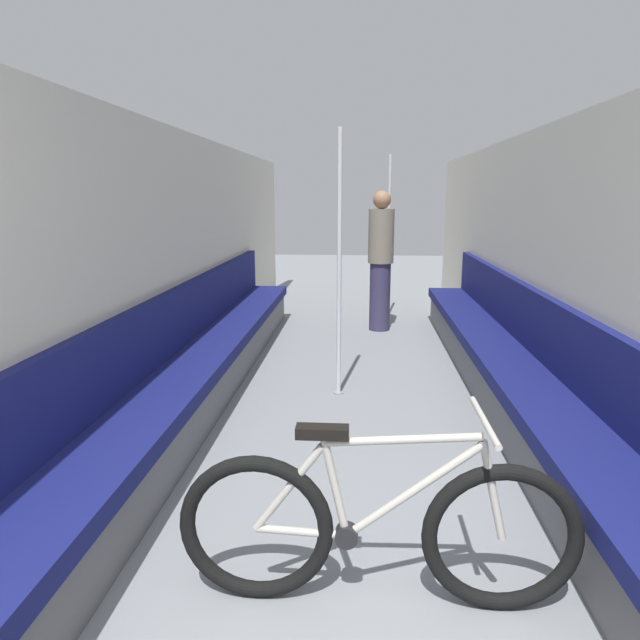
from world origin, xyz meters
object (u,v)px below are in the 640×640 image
(bicycle, at_px, (377,529))
(grab_pole_near, at_px, (388,241))
(bench_seat_row_right, at_px, (510,370))
(bench_seat_row_left, at_px, (202,364))
(grab_pole_far, at_px, (339,270))
(passenger_standing, at_px, (381,260))

(bicycle, relative_size, grab_pole_near, 0.75)
(bench_seat_row_right, bearing_deg, bench_seat_row_left, 180.00)
(bench_seat_row_left, distance_m, grab_pole_far, 1.32)
(bench_seat_row_right, height_order, grab_pole_near, grab_pole_near)
(grab_pole_far, distance_m, passenger_standing, 2.36)
(grab_pole_far, bearing_deg, bench_seat_row_right, -7.80)
(bicycle, bearing_deg, bench_seat_row_right, 83.27)
(bench_seat_row_right, distance_m, bicycle, 2.50)
(grab_pole_far, bearing_deg, passenger_standing, 80.23)
(grab_pole_far, height_order, passenger_standing, grab_pole_far)
(grab_pole_near, bearing_deg, bench_seat_row_right, -75.56)
(passenger_standing, bearing_deg, bench_seat_row_right, -109.81)
(grab_pole_near, bearing_deg, grab_pole_far, -99.85)
(bench_seat_row_left, height_order, grab_pole_far, grab_pole_far)
(bench_seat_row_left, xyz_separation_m, passenger_standing, (1.48, 2.50, 0.57))
(bicycle, distance_m, grab_pole_near, 5.45)
(bicycle, bearing_deg, grab_pole_far, 114.42)
(bench_seat_row_left, distance_m, bicycle, 2.62)
(bench_seat_row_right, relative_size, passenger_standing, 3.78)
(bicycle, relative_size, passenger_standing, 0.95)
(grab_pole_far, xyz_separation_m, passenger_standing, (0.40, 2.32, -0.17))
(passenger_standing, bearing_deg, bicycle, -131.89)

